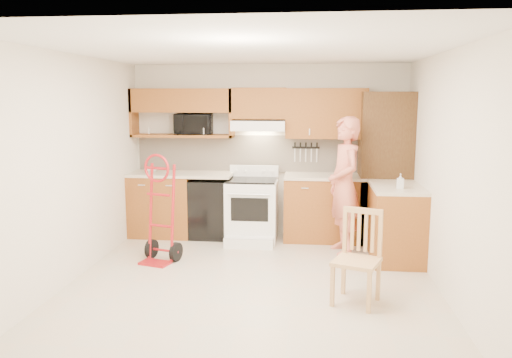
% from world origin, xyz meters
% --- Properties ---
extents(floor, '(4.00, 4.50, 0.02)m').
position_xyz_m(floor, '(0.00, 0.00, -0.01)').
color(floor, '#C0AF95').
rests_on(floor, ground).
extents(ceiling, '(4.00, 4.50, 0.02)m').
position_xyz_m(ceiling, '(0.00, 0.00, 2.51)').
color(ceiling, white).
rests_on(ceiling, ground).
extents(wall_back, '(4.00, 0.02, 2.50)m').
position_xyz_m(wall_back, '(0.00, 2.26, 1.25)').
color(wall_back, beige).
rests_on(wall_back, ground).
extents(wall_front, '(4.00, 0.02, 2.50)m').
position_xyz_m(wall_front, '(0.00, -2.26, 1.25)').
color(wall_front, beige).
rests_on(wall_front, ground).
extents(wall_left, '(0.02, 4.50, 2.50)m').
position_xyz_m(wall_left, '(-2.01, 0.00, 1.25)').
color(wall_left, beige).
rests_on(wall_left, ground).
extents(wall_right, '(0.02, 4.50, 2.50)m').
position_xyz_m(wall_right, '(2.01, 0.00, 1.25)').
color(wall_right, beige).
rests_on(wall_right, ground).
extents(backsplash, '(3.92, 0.03, 0.55)m').
position_xyz_m(backsplash, '(0.00, 2.23, 1.20)').
color(backsplash, beige).
rests_on(backsplash, wall_back).
extents(lower_cab_left, '(0.90, 0.60, 0.90)m').
position_xyz_m(lower_cab_left, '(-1.55, 1.95, 0.45)').
color(lower_cab_left, brown).
rests_on(lower_cab_left, ground).
extents(dishwasher, '(0.60, 0.60, 0.85)m').
position_xyz_m(dishwasher, '(-0.80, 1.95, 0.42)').
color(dishwasher, black).
rests_on(dishwasher, ground).
extents(lower_cab_right, '(1.14, 0.60, 0.90)m').
position_xyz_m(lower_cab_right, '(0.83, 1.95, 0.45)').
color(lower_cab_right, brown).
rests_on(lower_cab_right, ground).
extents(countertop_left, '(1.50, 0.63, 0.04)m').
position_xyz_m(countertop_left, '(-1.25, 1.95, 0.92)').
color(countertop_left, beige).
rests_on(countertop_left, lower_cab_left).
extents(countertop_right, '(1.14, 0.63, 0.04)m').
position_xyz_m(countertop_right, '(0.83, 1.95, 0.92)').
color(countertop_right, beige).
rests_on(countertop_right, lower_cab_right).
extents(cab_return_right, '(0.60, 1.00, 0.90)m').
position_xyz_m(cab_return_right, '(1.70, 1.15, 0.45)').
color(cab_return_right, brown).
rests_on(cab_return_right, ground).
extents(countertop_return, '(0.63, 1.00, 0.04)m').
position_xyz_m(countertop_return, '(1.70, 1.15, 0.92)').
color(countertop_return, beige).
rests_on(countertop_return, cab_return_right).
extents(pantry_tall, '(0.70, 0.60, 2.10)m').
position_xyz_m(pantry_tall, '(1.65, 1.95, 1.05)').
color(pantry_tall, '#4C3518').
rests_on(pantry_tall, ground).
extents(upper_cab_left, '(1.50, 0.33, 0.34)m').
position_xyz_m(upper_cab_left, '(-1.25, 2.08, 1.98)').
color(upper_cab_left, brown).
rests_on(upper_cab_left, wall_back).
extents(upper_shelf_mw, '(1.50, 0.33, 0.04)m').
position_xyz_m(upper_shelf_mw, '(-1.25, 2.08, 1.47)').
color(upper_shelf_mw, brown).
rests_on(upper_shelf_mw, wall_back).
extents(upper_cab_center, '(0.76, 0.33, 0.44)m').
position_xyz_m(upper_cab_center, '(-0.12, 2.08, 1.94)').
color(upper_cab_center, brown).
rests_on(upper_cab_center, wall_back).
extents(upper_cab_right, '(1.14, 0.33, 0.70)m').
position_xyz_m(upper_cab_right, '(0.83, 2.08, 1.80)').
color(upper_cab_right, brown).
rests_on(upper_cab_right, wall_back).
extents(range_hood, '(0.76, 0.46, 0.14)m').
position_xyz_m(range_hood, '(-0.12, 2.02, 1.63)').
color(range_hood, white).
rests_on(range_hood, wall_back).
extents(knife_strip, '(0.40, 0.05, 0.29)m').
position_xyz_m(knife_strip, '(0.55, 2.21, 1.24)').
color(knife_strip, black).
rests_on(knife_strip, backsplash).
extents(microwave, '(0.58, 0.42, 0.30)m').
position_xyz_m(microwave, '(-1.08, 2.08, 1.64)').
color(microwave, black).
rests_on(microwave, upper_shelf_mw).
extents(range, '(0.71, 0.93, 1.04)m').
position_xyz_m(range, '(-0.20, 1.75, 0.52)').
color(range, white).
rests_on(range, ground).
extents(person, '(0.59, 0.75, 1.79)m').
position_xyz_m(person, '(1.06, 1.35, 0.89)').
color(person, '#D66F57').
rests_on(person, ground).
extents(hand_truck, '(0.58, 0.56, 1.22)m').
position_xyz_m(hand_truck, '(-1.23, 0.71, 0.61)').
color(hand_truck, '#AF171D').
rests_on(hand_truck, ground).
extents(dining_chair, '(0.55, 0.58, 0.93)m').
position_xyz_m(dining_chair, '(1.08, -0.34, 0.47)').
color(dining_chair, '#E1A468').
rests_on(dining_chair, ground).
extents(soap_bottle, '(0.09, 0.09, 0.18)m').
position_xyz_m(soap_bottle, '(1.70, 0.97, 1.03)').
color(soap_bottle, white).
rests_on(soap_bottle, countertop_return).
extents(bowl, '(0.20, 0.20, 0.05)m').
position_xyz_m(bowl, '(-1.70, 1.95, 0.96)').
color(bowl, white).
rests_on(bowl, countertop_left).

